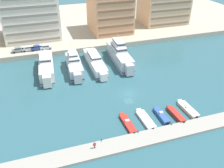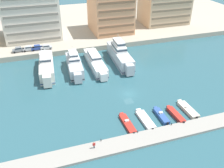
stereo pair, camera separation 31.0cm
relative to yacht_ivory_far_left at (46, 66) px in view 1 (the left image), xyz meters
name	(u,v)px [view 1 (the left image)]	position (x,y,z in m)	size (l,w,h in m)	color
ground_plane	(129,94)	(20.36, -20.11, -2.32)	(400.00, 400.00, 0.00)	#2D5B66
quay_promenade	(79,22)	(20.36, 46.82, -1.35)	(180.00, 70.00, 1.92)	#ADA38E
pier_dock	(159,135)	(20.36, -38.11, -2.01)	(120.00, 4.41, 0.60)	#9E998E
yacht_ivory_far_left	(46,66)	(0.00, 0.00, 0.00)	(5.63, 20.82, 7.35)	silver
yacht_silver_left	(74,65)	(8.61, -1.74, -0.04)	(5.13, 17.86, 7.89)	silver
yacht_white_mid_left	(95,62)	(15.76, -0.86, -0.55)	(4.10, 21.47, 6.15)	white
yacht_silver_center_left	(120,55)	(24.87, 0.15, 0.43)	(5.40, 22.28, 9.21)	silver
motorboat_red_far_left	(128,123)	(15.22, -32.20, -1.94)	(1.91, 7.96, 1.07)	red
motorboat_white_left	(145,119)	(19.79, -32.15, -1.95)	(2.36, 8.20, 0.81)	white
motorboat_blue_mid_left	(161,115)	(24.02, -32.15, -1.85)	(1.66, 6.90, 1.36)	#33569E
motorboat_red_center_left	(176,114)	(27.53, -32.91, -1.83)	(1.78, 7.16, 0.96)	red
motorboat_cream_center	(188,109)	(31.58, -31.90, -1.86)	(2.28, 7.96, 1.26)	beige
car_grey_far_left	(18,50)	(-8.45, 15.39, 0.58)	(4.21, 2.16, 1.80)	slate
car_silver_left	(28,48)	(-4.94, 15.34, 0.58)	(4.11, 1.94, 1.80)	#B7BCC1
car_blue_mid_left	(36,48)	(-1.96, 15.23, 0.58)	(4.21, 2.15, 1.80)	#28428E
car_silver_center_left	(46,47)	(1.29, 14.62, 0.58)	(4.17, 2.06, 1.80)	#B7BCC1
apartment_block_left	(30,10)	(-2.13, 29.92, 10.77)	(21.58, 17.56, 24.24)	silver
apartment_block_mid_left	(110,9)	(30.17, 27.53, 9.13)	(16.60, 17.51, 20.93)	tan
apartment_block_center_left	(163,6)	(57.70, 31.18, 7.54)	(21.37, 15.21, 17.77)	#C6AD89
pedestrian_near_edge	(95,145)	(5.84, -37.69, -0.76)	(0.62, 0.24, 1.60)	#282D3D
bollard_west	(102,140)	(7.75, -36.15, -1.39)	(0.20, 0.20, 0.61)	#2D2D33
bollard_west_mid	(138,131)	(16.15, -36.15, -1.39)	(0.20, 0.20, 0.61)	#2D2D33
bollard_east_mid	(172,124)	(24.54, -36.15, -1.39)	(0.20, 0.20, 0.61)	#2D2D33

